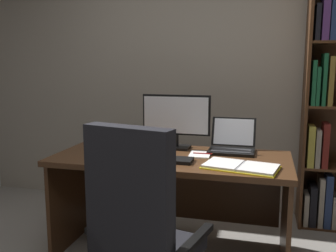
{
  "coord_description": "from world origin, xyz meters",
  "views": [
    {
      "loc": [
        0.65,
        -1.74,
        1.42
      ],
      "look_at": [
        -0.01,
        0.79,
        0.99
      ],
      "focal_mm": 40.15,
      "sensor_mm": 36.0,
      "label": 1
    }
  ],
  "objects_px": {
    "notepad": "(200,154)",
    "desk": "(174,180)",
    "laptop": "(232,145)",
    "open_binder": "(241,166)",
    "keyboard": "(162,159)",
    "reading_stand_with_book": "(118,136)",
    "pen": "(203,153)",
    "computer_mouse": "(122,155)",
    "monitor": "(176,121)",
    "office_chair": "(141,242)"
  },
  "relations": [
    {
      "from": "computer_mouse",
      "to": "desk",
      "type": "bearing_deg",
      "value": 35.11
    },
    {
      "from": "reading_stand_with_book",
      "to": "pen",
      "type": "xyz_separation_m",
      "value": [
        0.76,
        -0.23,
        -0.05
      ]
    },
    {
      "from": "desk",
      "to": "monitor",
      "type": "distance_m",
      "value": 0.46
    },
    {
      "from": "laptop",
      "to": "open_binder",
      "type": "relative_size",
      "value": 0.67
    },
    {
      "from": "office_chair",
      "to": "reading_stand_with_book",
      "type": "xyz_separation_m",
      "value": [
        -0.57,
        1.1,
        0.35
      ]
    },
    {
      "from": "office_chair",
      "to": "open_binder",
      "type": "xyz_separation_m",
      "value": [
        0.48,
        0.59,
        0.29
      ]
    },
    {
      "from": "open_binder",
      "to": "pen",
      "type": "relative_size",
      "value": 3.66
    },
    {
      "from": "office_chair",
      "to": "pen",
      "type": "height_order",
      "value": "office_chair"
    },
    {
      "from": "desk",
      "to": "computer_mouse",
      "type": "height_order",
      "value": "computer_mouse"
    },
    {
      "from": "laptop",
      "to": "computer_mouse",
      "type": "bearing_deg",
      "value": -150.78
    },
    {
      "from": "office_chair",
      "to": "monitor",
      "type": "xyz_separation_m",
      "value": [
        -0.06,
        1.04,
        0.5
      ]
    },
    {
      "from": "laptop",
      "to": "open_binder",
      "type": "xyz_separation_m",
      "value": [
        0.1,
        -0.46,
        -0.04
      ]
    },
    {
      "from": "computer_mouse",
      "to": "notepad",
      "type": "height_order",
      "value": "computer_mouse"
    },
    {
      "from": "keyboard",
      "to": "desk",
      "type": "bearing_deg",
      "value": 83.28
    },
    {
      "from": "office_chair",
      "to": "laptop",
      "type": "xyz_separation_m",
      "value": [
        0.38,
        1.05,
        0.33
      ]
    },
    {
      "from": "monitor",
      "to": "computer_mouse",
      "type": "bearing_deg",
      "value": -126.57
    },
    {
      "from": "computer_mouse",
      "to": "reading_stand_with_book",
      "type": "bearing_deg",
      "value": 114.78
    },
    {
      "from": "keyboard",
      "to": "open_binder",
      "type": "height_order",
      "value": "same"
    },
    {
      "from": "reading_stand_with_book",
      "to": "open_binder",
      "type": "relative_size",
      "value": 0.66
    },
    {
      "from": "monitor",
      "to": "notepad",
      "type": "bearing_deg",
      "value": -38.0
    },
    {
      "from": "desk",
      "to": "reading_stand_with_book",
      "type": "relative_size",
      "value": 5.01
    },
    {
      "from": "desk",
      "to": "keyboard",
      "type": "distance_m",
      "value": 0.32
    },
    {
      "from": "office_chair",
      "to": "pen",
      "type": "relative_size",
      "value": 8.01
    },
    {
      "from": "computer_mouse",
      "to": "pen",
      "type": "bearing_deg",
      "value": 22.93
    },
    {
      "from": "pen",
      "to": "office_chair",
      "type": "bearing_deg",
      "value": -102.14
    },
    {
      "from": "laptop",
      "to": "keyboard",
      "type": "distance_m",
      "value": 0.6
    },
    {
      "from": "laptop",
      "to": "keyboard",
      "type": "height_order",
      "value": "laptop"
    },
    {
      "from": "laptop",
      "to": "open_binder",
      "type": "height_order",
      "value": "laptop"
    },
    {
      "from": "desk",
      "to": "notepad",
      "type": "distance_m",
      "value": 0.29
    },
    {
      "from": "keyboard",
      "to": "computer_mouse",
      "type": "relative_size",
      "value": 4.04
    },
    {
      "from": "keyboard",
      "to": "reading_stand_with_book",
      "type": "distance_m",
      "value": 0.69
    },
    {
      "from": "monitor",
      "to": "reading_stand_with_book",
      "type": "bearing_deg",
      "value": 173.53
    },
    {
      "from": "reading_stand_with_book",
      "to": "computer_mouse",
      "type": "bearing_deg",
      "value": -65.22
    },
    {
      "from": "reading_stand_with_book",
      "to": "pen",
      "type": "height_order",
      "value": "reading_stand_with_book"
    },
    {
      "from": "desk",
      "to": "office_chair",
      "type": "xyz_separation_m",
      "value": [
        0.03,
        -0.87,
        -0.08
      ]
    },
    {
      "from": "laptop",
      "to": "notepad",
      "type": "distance_m",
      "value": 0.29
    },
    {
      "from": "desk",
      "to": "computer_mouse",
      "type": "relative_size",
      "value": 16.38
    },
    {
      "from": "desk",
      "to": "keyboard",
      "type": "xyz_separation_m",
      "value": [
        -0.03,
        -0.23,
        0.22
      ]
    },
    {
      "from": "monitor",
      "to": "pen",
      "type": "distance_m",
      "value": 0.36
    },
    {
      "from": "reading_stand_with_book",
      "to": "notepad",
      "type": "xyz_separation_m",
      "value": [
        0.74,
        -0.23,
        -0.06
      ]
    },
    {
      "from": "notepad",
      "to": "desk",
      "type": "bearing_deg",
      "value": 179.98
    },
    {
      "from": "computer_mouse",
      "to": "pen",
      "type": "relative_size",
      "value": 0.74
    },
    {
      "from": "laptop",
      "to": "pen",
      "type": "relative_size",
      "value": 2.44
    },
    {
      "from": "monitor",
      "to": "keyboard",
      "type": "bearing_deg",
      "value": -90.0
    },
    {
      "from": "reading_stand_with_book",
      "to": "open_binder",
      "type": "bearing_deg",
      "value": -26.02
    },
    {
      "from": "pen",
      "to": "laptop",
      "type": "bearing_deg",
      "value": 43.16
    },
    {
      "from": "notepad",
      "to": "pen",
      "type": "bearing_deg",
      "value": 0.0
    },
    {
      "from": "monitor",
      "to": "pen",
      "type": "bearing_deg",
      "value": -35.64
    },
    {
      "from": "computer_mouse",
      "to": "reading_stand_with_book",
      "type": "xyz_separation_m",
      "value": [
        -0.21,
        0.46,
        0.04
      ]
    },
    {
      "from": "laptop",
      "to": "keyboard",
      "type": "bearing_deg",
      "value": -136.73
    }
  ]
}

